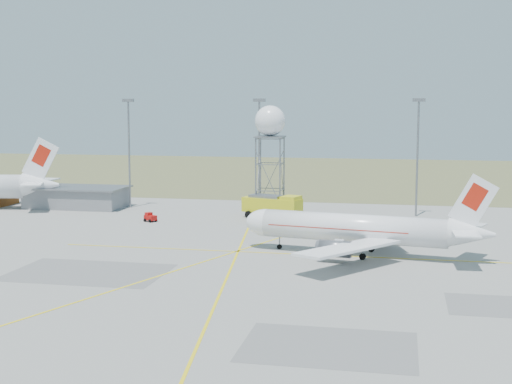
% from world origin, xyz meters
% --- Properties ---
extents(ground, '(400.00, 400.00, 0.00)m').
position_xyz_m(ground, '(0.00, 0.00, 0.00)').
color(ground, gray).
rests_on(ground, ground).
extents(grass_strip, '(400.00, 120.00, 0.03)m').
position_xyz_m(grass_strip, '(0.00, 140.00, 0.01)').
color(grass_strip, '#505C32').
rests_on(grass_strip, ground).
extents(building_grey, '(19.00, 10.00, 3.90)m').
position_xyz_m(building_grey, '(-45.00, 64.00, 1.97)').
color(building_grey, gray).
rests_on(building_grey, ground).
extents(mast_a, '(2.20, 0.50, 20.50)m').
position_xyz_m(mast_a, '(-35.00, 66.00, 12.07)').
color(mast_a, slate).
rests_on(mast_a, ground).
extents(mast_b, '(2.20, 0.50, 20.50)m').
position_xyz_m(mast_b, '(-10.00, 66.00, 12.07)').
color(mast_b, slate).
rests_on(mast_b, ground).
extents(mast_c, '(2.20, 0.50, 20.50)m').
position_xyz_m(mast_c, '(18.00, 66.00, 12.07)').
color(mast_c, slate).
rests_on(mast_c, ground).
extents(airliner_main, '(32.58, 31.31, 11.11)m').
position_xyz_m(airliner_main, '(10.00, 31.02, 3.40)').
color(airliner_main, white).
rests_on(airliner_main, ground).
extents(radar_tower, '(5.32, 5.32, 19.27)m').
position_xyz_m(radar_tower, '(-7.21, 61.75, 10.81)').
color(radar_tower, slate).
rests_on(radar_tower, ground).
extents(fire_truck, '(10.77, 6.56, 4.09)m').
position_xyz_m(fire_truck, '(-5.99, 58.50, 1.96)').
color(fire_truck, gold).
rests_on(fire_truck, ground).
extents(baggage_tug, '(2.33, 2.25, 1.52)m').
position_xyz_m(baggage_tug, '(-25.52, 50.95, 0.58)').
color(baggage_tug, '#AB0E0C').
rests_on(baggage_tug, ground).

